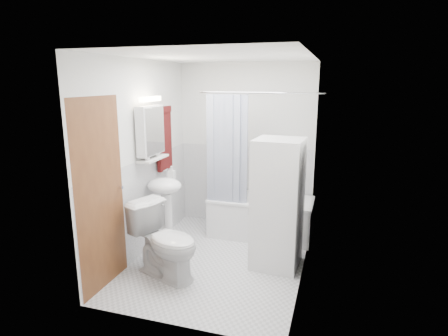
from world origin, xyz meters
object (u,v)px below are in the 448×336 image
(bathtub, at_px, (261,215))
(sink, at_px, (165,197))
(toilet, at_px, (166,242))
(washer_dryer, at_px, (277,204))

(bathtub, relative_size, sink, 1.36)
(bathtub, xyz_separation_m, toilet, (-0.78, -1.43, 0.11))
(bathtub, xyz_separation_m, washer_dryer, (0.35, -0.81, 0.46))
(bathtub, bearing_deg, washer_dryer, -66.65)
(sink, xyz_separation_m, washer_dryer, (1.43, -0.02, 0.05))
(sink, xyz_separation_m, toilet, (0.30, -0.64, -0.29))
(toilet, bearing_deg, washer_dryer, -39.68)
(washer_dryer, height_order, toilet, washer_dryer)
(sink, height_order, washer_dryer, washer_dryer)
(bathtub, bearing_deg, toilet, -118.55)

